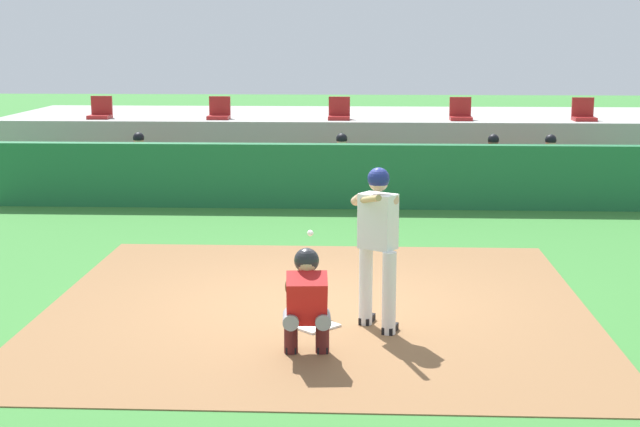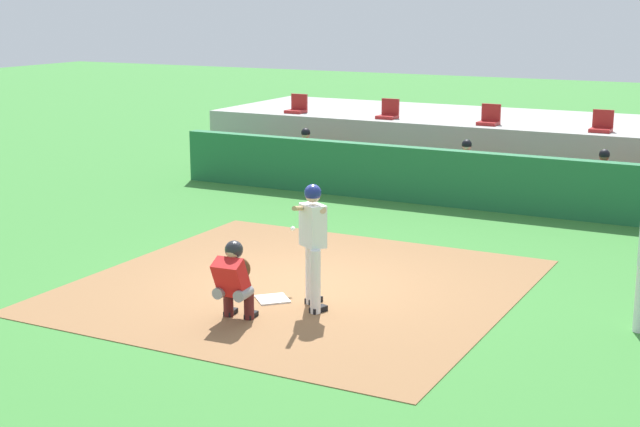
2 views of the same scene
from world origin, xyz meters
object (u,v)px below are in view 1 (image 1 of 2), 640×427
(home_plate, at_px, (314,325))
(dugout_player_2, at_px, (493,167))
(dugout_player_0, at_px, (138,165))
(stadium_seat_2, at_px, (339,113))
(dugout_player_3, at_px, (551,167))
(catcher_crouched, at_px, (306,299))
(stadium_seat_3, at_px, (461,114))
(dugout_player_1, at_px, (341,166))
(batter_at_plate, at_px, (377,238))
(stadium_seat_1, at_px, (219,113))
(stadium_seat_4, at_px, (584,114))
(stadium_seat_0, at_px, (101,112))

(home_plate, bearing_deg, dugout_player_2, 69.45)
(dugout_player_0, bearing_deg, stadium_seat_2, 27.45)
(dugout_player_2, bearing_deg, dugout_player_3, 0.00)
(catcher_crouched, xyz_separation_m, dugout_player_0, (-3.89, 9.11, 0.06))
(home_plate, distance_m, stadium_seat_3, 10.61)
(home_plate, relative_size, dugout_player_1, 0.34)
(home_plate, distance_m, batter_at_plate, 1.23)
(stadium_seat_3, bearing_deg, stadium_seat_1, 180.00)
(dugout_player_1, distance_m, stadium_seat_4, 5.55)
(home_plate, xyz_separation_m, stadium_seat_4, (5.20, 10.18, 1.51))
(dugout_player_0, bearing_deg, stadium_seat_1, 57.10)
(home_plate, bearing_deg, batter_at_plate, -4.20)
(stadium_seat_4, bearing_deg, dugout_player_1, -158.23)
(dugout_player_2, relative_size, stadium_seat_1, 2.71)
(catcher_crouched, relative_size, stadium_seat_2, 4.40)
(dugout_player_0, xyz_separation_m, stadium_seat_1, (1.32, 2.03, 0.86))
(dugout_player_2, height_order, stadium_seat_1, stadium_seat_1)
(stadium_seat_2, distance_m, stadium_seat_4, 5.20)
(stadium_seat_0, bearing_deg, stadium_seat_3, 0.00)
(home_plate, height_order, dugout_player_1, dugout_player_1)
(home_plate, xyz_separation_m, dugout_player_0, (-3.92, 8.14, 0.65))
(stadium_seat_0, xyz_separation_m, stadium_seat_1, (2.60, 0.00, 0.00))
(dugout_player_2, bearing_deg, batter_at_plate, -106.07)
(dugout_player_1, relative_size, dugout_player_2, 1.00)
(stadium_seat_0, relative_size, stadium_seat_1, 1.00)
(home_plate, distance_m, dugout_player_2, 8.72)
(catcher_crouched, height_order, stadium_seat_2, stadium_seat_2)
(dugout_player_3, xyz_separation_m, stadium_seat_4, (1.05, 2.03, 0.86))
(catcher_crouched, relative_size, stadium_seat_1, 4.40)
(batter_at_plate, xyz_separation_m, stadium_seat_3, (1.91, 10.23, 0.50))
(dugout_player_0, bearing_deg, stadium_seat_0, 122.25)
(catcher_crouched, relative_size, stadium_seat_3, 4.40)
(home_plate, height_order, batter_at_plate, batter_at_plate)
(catcher_crouched, relative_size, dugout_player_1, 1.62)
(dugout_player_1, xyz_separation_m, dugout_player_2, (2.95, 0.00, 0.00))
(dugout_player_1, height_order, dugout_player_2, same)
(home_plate, bearing_deg, dugout_player_3, 62.97)
(stadium_seat_0, bearing_deg, batter_at_plate, -60.06)
(stadium_seat_1, bearing_deg, dugout_player_0, -122.90)
(stadium_seat_2, bearing_deg, dugout_player_1, -87.04)
(dugout_player_0, distance_m, dugout_player_1, 4.02)
(dugout_player_2, height_order, stadium_seat_2, stadium_seat_2)
(dugout_player_2, distance_m, stadium_seat_0, 8.54)
(dugout_player_2, height_order, stadium_seat_0, stadium_seat_0)
(stadium_seat_1, relative_size, stadium_seat_3, 1.00)
(dugout_player_2, xyz_separation_m, stadium_seat_4, (2.15, 2.03, 0.86))
(dugout_player_2, bearing_deg, stadium_seat_1, 160.20)
(dugout_player_2, xyz_separation_m, stadium_seat_3, (-0.45, 2.03, 0.86))
(home_plate, distance_m, catcher_crouched, 1.13)
(catcher_crouched, height_order, stadium_seat_4, stadium_seat_4)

